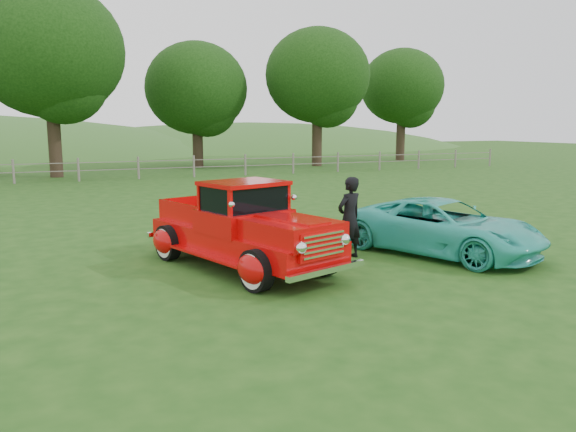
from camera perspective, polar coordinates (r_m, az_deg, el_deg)
name	(u,v)px	position (r m, az deg, el deg)	size (l,w,h in m)	color
ground	(325,289)	(10.07, 3.82, -7.44)	(140.00, 140.00, 0.00)	#1B4612
distant_hills	(53,191)	(68.46, -22.73, 2.34)	(116.00, 60.00, 18.00)	#316926
fence_line	(138,168)	(30.98, -14.96, 4.75)	(48.00, 0.12, 1.20)	slate
tree_near_west	(49,50)	(33.81, -23.14, 15.21)	(8.00, 8.00, 10.42)	black
tree_near_east	(196,88)	(38.81, -9.30, 12.66)	(6.80, 6.80, 8.33)	black
tree_mid_east	(317,76)	(39.74, 3.01, 14.03)	(7.20, 7.20, 9.44)	black
tree_far_east	(402,87)	(46.84, 11.53, 12.75)	(6.60, 6.60, 8.86)	black
red_pickup	(243,229)	(11.40, -4.64, -1.35)	(3.29, 5.28, 1.78)	black
teal_sedan	(443,227)	(13.05, 15.44, -1.08)	(2.06, 4.47, 1.24)	#30C0AF
man	(349,218)	(12.23, 6.25, -0.18)	(0.65, 0.43, 1.79)	black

